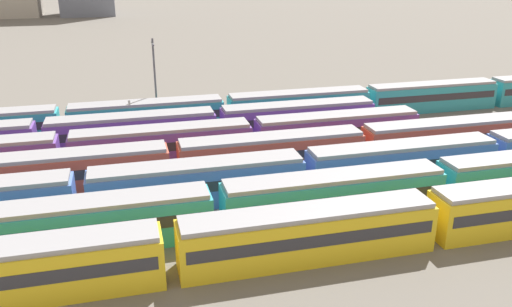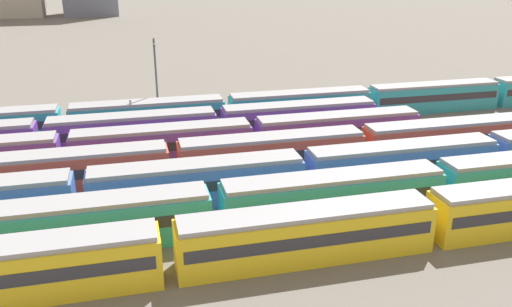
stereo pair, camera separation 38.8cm
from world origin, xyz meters
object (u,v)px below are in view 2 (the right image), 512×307
train_track_0 (168,251)px  train_track_2 (402,163)px  train_track_6 (300,106)px  catenary_pole_1 (156,78)px  train_track_4 (163,144)px  train_track_1 (439,184)px  train_track_3 (363,145)px  train_track_5 (133,131)px

train_track_0 → train_track_2: 24.59m
train_track_6 → catenary_pole_1: (-17.53, 2.76, 3.95)m
train_track_4 → train_track_0: bearing=-93.6°
train_track_1 → train_track_3: 10.62m
train_track_1 → train_track_4: bearing=144.2°
train_track_3 → train_track_5: same height
train_track_0 → train_track_2: size_ratio=0.80×
train_track_5 → train_track_6: same height
train_track_2 → catenary_pole_1: 31.48m
train_track_0 → catenary_pole_1: bearing=87.0°
train_track_2 → train_track_3: 5.42m
train_track_6 → train_track_1: bearing=-82.1°
train_track_0 → train_track_4: same height
train_track_2 → train_track_6: same height
train_track_5 → catenary_pole_1: catenary_pole_1 is taller
train_track_2 → train_track_5: 28.41m
train_track_1 → train_track_5: 32.04m
train_track_0 → train_track_1: bearing=12.8°
train_track_3 → train_track_4: size_ratio=2.02×
train_track_4 → train_track_2: bearing=-26.4°
train_track_2 → train_track_4: same height
catenary_pole_1 → train_track_2: bearing=-49.0°
train_track_1 → train_track_3: bearing=101.6°
train_track_1 → train_track_2: same height
train_track_1 → train_track_5: bearing=139.5°
train_track_3 → train_track_5: bearing=154.9°
train_track_5 → train_track_6: bearing=14.1°
train_track_1 → catenary_pole_1: size_ratio=10.62×
train_track_1 → catenary_pole_1: bearing=126.3°
train_track_0 → catenary_pole_1: 34.23m
train_track_1 → train_track_3: (-2.14, 10.40, 0.00)m
train_track_2 → catenary_pole_1: catenary_pole_1 is taller
train_track_1 → train_track_6: size_ratio=1.20×
train_track_3 → train_track_4: bearing=165.0°
train_track_5 → train_track_3: bearing=-25.1°
train_track_2 → catenary_pole_1: bearing=131.0°
train_track_0 → train_track_4: size_ratio=1.34×
train_track_0 → train_track_1: 23.48m
train_track_3 → catenary_pole_1: bearing=136.0°
train_track_0 → train_track_2: bearing=25.0°
train_track_0 → catenary_pole_1: size_ratio=7.05×
train_track_3 → train_track_5: size_ratio=2.02×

